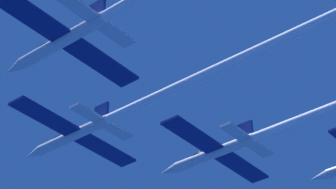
{
  "coord_description": "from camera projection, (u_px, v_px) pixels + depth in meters",
  "views": [
    {
      "loc": [
        -50.53,
        -56.92,
        -43.8
      ],
      "look_at": [
        -0.46,
        -16.18,
        -0.02
      ],
      "focal_mm": 74.72,
      "sensor_mm": 36.0,
      "label": 1
    }
  ],
  "objects": [
    {
      "name": "jet_right_wing",
      "position": [
        290.0,
        124.0,
        82.24
      ],
      "size": [
        19.62,
        47.13,
        3.25
      ],
      "color": "silver"
    },
    {
      "name": "jet_lead",
      "position": [
        154.0,
        98.0,
        80.09
      ],
      "size": [
        19.62,
        52.3,
        3.25
      ],
      "color": "silver"
    }
  ]
}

